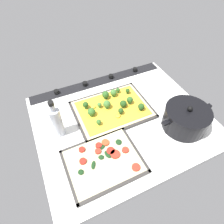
{
  "coord_description": "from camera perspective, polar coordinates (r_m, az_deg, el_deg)",
  "views": [
    {
      "loc": [
        30.85,
        54.31,
        73.63
      ],
      "look_at": [
        4.98,
        -1.62,
        5.62
      ],
      "focal_mm": 30.43,
      "sensor_mm": 36.0,
      "label": 1
    }
  ],
  "objects": [
    {
      "name": "baking_tray_front",
      "position": [
        1.0,
        0.07,
        0.63
      ],
      "size": [
        39.17,
        29.18,
        1.3
      ],
      "color": "#33302D",
      "rests_on": "ground_plane"
    },
    {
      "name": "veggie_pizza_back",
      "position": [
        0.82,
        -2.42,
        -14.16
      ],
      "size": [
        29.24,
        22.94,
        1.9
      ],
      "color": "beige",
      "rests_on": "baking_tray_back"
    },
    {
      "name": "broccoli_pizza",
      "position": [
        0.99,
        0.04,
        1.45
      ],
      "size": [
        36.77,
        26.78,
        6.01
      ],
      "color": "beige",
      "rests_on": "baking_tray_front"
    },
    {
      "name": "oil_bottle",
      "position": [
        0.88,
        -16.2,
        -2.79
      ],
      "size": [
        4.79,
        4.79,
        20.81
      ],
      "color": "#B7BCC6",
      "rests_on": "ground_plane"
    },
    {
      "name": "stove_control_panel",
      "position": [
        1.17,
        -4.13,
        9.19
      ],
      "size": [
        81.79,
        7.0,
        2.6
      ],
      "color": "black",
      "rests_on": "ground_plane"
    },
    {
      "name": "baking_tray_back",
      "position": [
        0.83,
        -2.6,
        -14.73
      ],
      "size": [
        31.66,
        25.36,
        1.3
      ],
      "color": "#33302D",
      "rests_on": "ground_plane"
    },
    {
      "name": "ground_plane",
      "position": [
        0.98,
        3.05,
        -2.53
      ],
      "size": [
        85.19,
        71.57,
        3.0
      ],
      "primitive_type": "cube",
      "color": "white"
    },
    {
      "name": "cooking_pot",
      "position": [
        0.96,
        21.27,
        -1.78
      ],
      "size": [
        27.76,
        20.97,
        13.35
      ],
      "color": "black",
      "rests_on": "ground_plane"
    }
  ]
}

